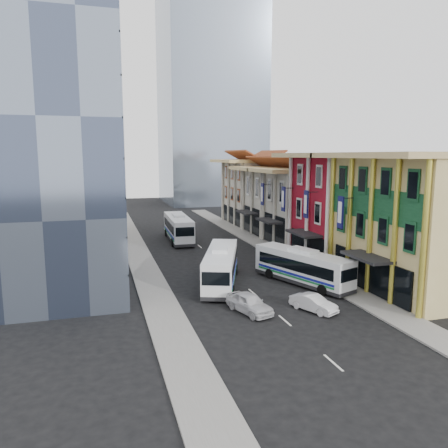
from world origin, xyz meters
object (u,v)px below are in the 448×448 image
object	(u,v)px
bus_right	(302,266)
bus_left_near	(221,265)
shophouse_tan	(411,225)
bus_left_far	(178,227)
sedan_right	(313,303)
sedan_left	(249,303)
office_tower	(53,127)

from	to	relation	value
bus_right	bus_left_near	bearing A→B (deg)	144.30
shophouse_tan	bus_left_far	size ratio (longest dim) A/B	1.15
shophouse_tan	sedan_right	size ratio (longest dim) A/B	3.55
shophouse_tan	sedan_right	world-z (taller)	shophouse_tan
bus_left_near	bus_right	world-z (taller)	bus_left_near
bus_left_far	sedan_left	distance (m)	30.65
bus_left_near	bus_right	xyz separation A→B (m)	(7.54, -2.00, -0.11)
shophouse_tan	office_tower	world-z (taller)	office_tower
sedan_left	bus_right	bearing A→B (deg)	21.20
shophouse_tan	sedan_left	bearing A→B (deg)	-174.15
bus_left_near	bus_right	distance (m)	7.80
bus_left_near	sedan_left	bearing A→B (deg)	-69.44
shophouse_tan	sedan_right	xyz separation A→B (m)	(-11.00, -2.76, -5.35)
bus_left_near	shophouse_tan	bearing A→B (deg)	-1.28
sedan_left	sedan_right	bearing A→B (deg)	-29.97
office_tower	sedan_left	size ratio (longest dim) A/B	6.57
bus_left_far	bus_right	distance (m)	25.78
bus_right	sedan_right	world-z (taller)	bus_right
office_tower	bus_right	world-z (taller)	office_tower
bus_left_near	sedan_left	size ratio (longest dim) A/B	2.52
bus_left_far	sedan_right	size ratio (longest dim) A/B	3.10
sedan_right	bus_right	bearing A→B (deg)	44.86
shophouse_tan	sedan_left	distance (m)	16.90
shophouse_tan	bus_right	size ratio (longest dim) A/B	1.29
shophouse_tan	office_tower	bearing A→B (deg)	155.70
bus_right	office_tower	bearing A→B (deg)	135.85
bus_right	shophouse_tan	bearing A→B (deg)	-47.79
bus_left_near	office_tower	bearing A→B (deg)	173.02
bus_left_near	bus_left_far	bearing A→B (deg)	110.10
office_tower	sedan_left	world-z (taller)	office_tower
office_tower	bus_left_near	xyz separation A→B (m)	(14.96, -7.68, -13.15)
shophouse_tan	sedan_left	size ratio (longest dim) A/B	3.07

